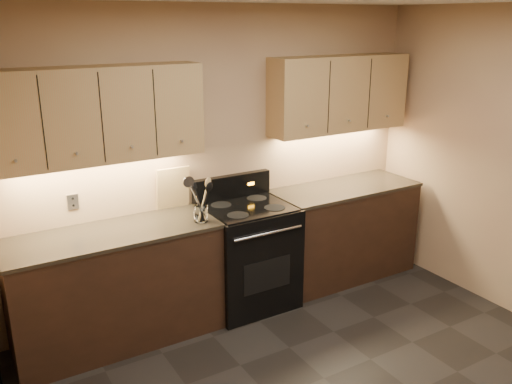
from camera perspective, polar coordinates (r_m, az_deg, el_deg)
wall_back at (r=4.80m, az=-3.68°, el=3.59°), size 4.00×0.04×2.60m
wall_left at (r=2.44m, az=-24.69°, el=-12.74°), size 0.04×4.00×2.60m
counter_left at (r=4.45m, az=-14.47°, el=-9.64°), size 1.62×0.62×0.93m
counter_right at (r=5.45m, az=9.10°, el=-4.07°), size 1.46×0.62×0.93m
stove at (r=4.84m, az=-0.89°, el=-6.55°), size 0.76×0.68×1.14m
upper_cab_left at (r=4.17m, az=-16.50°, el=7.77°), size 1.60×0.30×0.70m
upper_cab_right at (r=5.22m, az=8.75°, el=10.18°), size 1.44×0.30×0.70m
outlet_plate at (r=4.43m, az=-18.71°, el=-0.99°), size 0.08×0.01×0.12m
utensil_crock at (r=4.33m, az=-5.84°, el=-2.29°), size 0.14×0.14×0.14m
cutting_board at (r=4.63m, az=-8.72°, el=0.44°), size 0.29×0.08×0.36m
wooden_spoon at (r=4.28m, az=-6.08°, el=-0.82°), size 0.17×0.09×0.34m
black_spoon at (r=4.31m, az=-5.94°, el=-0.76°), size 0.11×0.15×0.33m
black_turner at (r=4.28m, az=-5.62°, el=-0.88°), size 0.16×0.13×0.34m
steel_spatula at (r=4.30m, az=-5.65°, el=-0.48°), size 0.23×0.13×0.39m
steel_skimmer at (r=4.28m, az=-5.37°, el=-0.38°), size 0.24×0.12×0.40m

